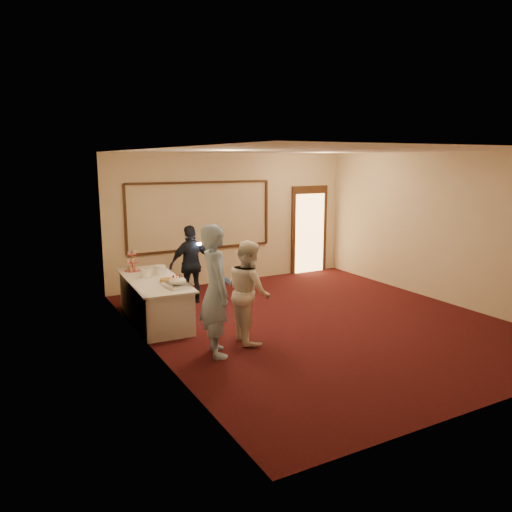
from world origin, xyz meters
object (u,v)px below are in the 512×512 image
Objects in this scene: man at (216,291)px; guest at (192,264)px; buffet_table at (155,300)px; woman at (249,291)px; plate_stack_a at (146,274)px; pavlova_tray at (178,282)px; cupcake_stand at (132,263)px; tart at (167,281)px; plate_stack_b at (160,270)px.

guest is (0.68, 2.73, -0.19)m from man.
buffet_table is 1.33m from guest.
guest is at bearing 36.94° from buffet_table.
plate_stack_a is at bearing 39.27° from woman.
buffet_table is 12.55× the size of plate_stack_a.
man reaches higher than pavlova_tray.
woman reaches higher than guest.
pavlova_tray is at bearing -77.72° from cupcake_stand.
woman is (0.69, 0.28, -0.16)m from man.
guest is (0.88, 1.10, -0.01)m from tart.
man is at bearing -86.66° from plate_stack_b.
buffet_table is 2.02m from woman.
man reaches higher than woman.
pavlova_tray reaches higher than tart.
plate_stack_a is 0.91× the size of plate_stack_b.
guest is (0.81, 0.50, -0.07)m from plate_stack_b.
plate_stack_b is 0.13× the size of guest.
plate_stack_a is 0.12× the size of guest.
pavlova_tray is 1.78× the size of tart.
tart is 0.15× the size of man.
plate_stack_b reaches higher than plate_stack_a.
guest is (1.17, -0.06, -0.14)m from cupcake_stand.
pavlova_tray is at bearing -72.61° from plate_stack_a.
woman is at bearing -58.32° from man.
woman is 1.03× the size of guest.
cupcake_stand is 0.28× the size of guest.
man is (0.20, -1.63, 0.18)m from tart.
buffet_table is at bearing 111.80° from tart.
plate_stack_b is 0.11× the size of man.
man is 2.82m from guest.
pavlova_tray is at bearing 16.78° from man.
man is 1.24× the size of guest.
tart is (0.23, -0.48, -0.05)m from plate_stack_a.
cupcake_stand is 1.18m from guest.
buffet_table is at bearing 39.09° from woman.
tart is at bearing -75.85° from cupcake_stand.
tart is (-0.07, -0.59, -0.06)m from plate_stack_b.
cupcake_stand is 1.53× the size of tart.
buffet_table is 2.08m from man.
buffet_table is 1.00m from cupcake_stand.
man is at bearing -82.95° from pavlova_tray.
woman reaches higher than pavlova_tray.
guest reaches higher than cupcake_stand.
woman is at bearing -64.83° from cupcake_stand.
guest reaches higher than buffet_table.
tart is at bearing -64.48° from plate_stack_a.
woman reaches higher than cupcake_stand.
plate_stack_a reaches higher than tart.
tart is (-0.05, 0.40, -0.05)m from pavlova_tray.
cupcake_stand reaches higher than plate_stack_a.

